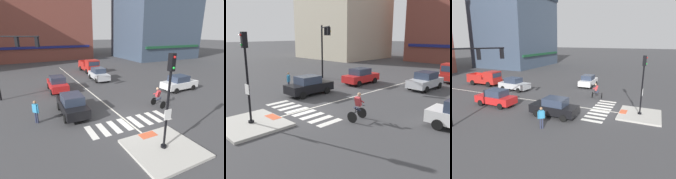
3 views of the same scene
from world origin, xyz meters
TOP-DOWN VIEW (x-y plane):
  - ground_plane at (0.00, 0.00)m, footprint 300.00×300.00m
  - traffic_island at (0.00, -3.53)m, footprint 3.78×3.46m
  - tactile_pad_front at (0.00, -2.15)m, footprint 1.10×0.60m
  - signal_pole at (0.00, -3.54)m, footprint 0.44×0.38m
  - crosswalk_stripe_a at (-2.89, -0.10)m, footprint 0.44×1.80m
  - crosswalk_stripe_b at (-2.07, -0.10)m, footprint 0.44×1.80m
  - crosswalk_stripe_c at (-1.24, -0.10)m, footprint 0.44×1.80m
  - crosswalk_stripe_d at (-0.41, -0.10)m, footprint 0.44×1.80m
  - crosswalk_stripe_e at (0.41, -0.10)m, footprint 0.44×1.80m
  - crosswalk_stripe_f at (1.24, -0.10)m, footprint 0.44×1.80m
  - crosswalk_stripe_g at (2.07, -0.10)m, footprint 0.44×1.80m
  - crosswalk_stripe_h at (2.89, -0.10)m, footprint 0.44×1.80m
  - lane_centre_line at (-0.06, 10.00)m, footprint 0.14×28.00m
  - traffic_light_mast at (-7.21, 8.49)m, footprint 3.88×2.51m
  - building_corner_left at (24.92, 28.42)m, footprint 17.72×14.64m
  - building_corner_right at (-0.64, 41.92)m, footprint 21.63×19.76m
  - car_white_cross_right at (9.00, 4.12)m, footprint 4.14×1.91m
  - car_black_westbound_near at (-3.20, 3.16)m, footprint 1.90×4.13m
  - car_red_westbound_far at (-3.05, 9.83)m, footprint 1.88×4.12m
  - car_silver_eastbound_far at (2.82, 12.23)m, footprint 1.96×4.16m
  - pickup_truck_red_eastbound_distant at (3.55, 17.76)m, footprint 2.10×5.12m
  - cyclist at (3.74, 1.40)m, footprint 0.79×1.16m
  - pedestrian_at_curb_left at (-5.84, 2.86)m, footprint 0.40×0.44m

SIDE VIEW (x-z plane):
  - ground_plane at x=0.00m, z-range 0.00..0.00m
  - crosswalk_stripe_a at x=-2.89m, z-range 0.00..0.01m
  - crosswalk_stripe_b at x=-2.07m, z-range 0.00..0.01m
  - crosswalk_stripe_c at x=-1.24m, z-range 0.00..0.01m
  - crosswalk_stripe_d at x=-0.41m, z-range 0.00..0.01m
  - crosswalk_stripe_e at x=0.41m, z-range 0.00..0.01m
  - crosswalk_stripe_f at x=1.24m, z-range 0.00..0.01m
  - crosswalk_stripe_g at x=2.07m, z-range 0.00..0.01m
  - crosswalk_stripe_h at x=2.89m, z-range 0.00..0.01m
  - lane_centre_line at x=-0.06m, z-range 0.00..0.01m
  - traffic_island at x=0.00m, z-range 0.00..0.15m
  - tactile_pad_front at x=0.00m, z-range 0.15..0.16m
  - car_white_cross_right at x=9.00m, z-range -0.01..1.63m
  - car_black_westbound_near at x=-3.20m, z-range -0.01..1.63m
  - car_red_westbound_far at x=-3.05m, z-range -0.01..1.63m
  - car_silver_eastbound_far at x=2.82m, z-range -0.01..1.63m
  - cyclist at x=3.74m, z-range 0.03..1.71m
  - pickup_truck_red_eastbound_distant at x=3.55m, z-range -0.06..2.02m
  - pedestrian_at_curb_left at x=-5.84m, z-range 0.15..1.82m
  - signal_pole at x=0.00m, z-range 0.66..5.70m
  - traffic_light_mast at x=-7.21m, z-range 1.18..7.22m
  - building_corner_left at x=24.92m, z-range 0.02..16.89m
  - building_corner_right at x=-0.64m, z-range 0.02..18.38m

